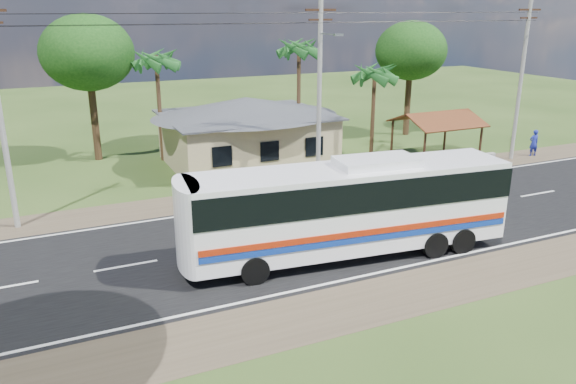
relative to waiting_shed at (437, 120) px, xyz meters
name	(u,v)px	position (x,y,z in m)	size (l,w,h in m)	color
ground	(324,232)	(-13.00, -8.50, -2.73)	(120.00, 120.00, 0.00)	#294117
road	(324,231)	(-13.00, -8.50, -2.72)	(120.00, 16.00, 0.03)	black
house	(246,124)	(-12.00, 4.50, -0.09)	(12.40, 10.00, 5.00)	tan
waiting_shed	(437,120)	(0.00, 0.00, 0.00)	(5.20, 4.48, 3.35)	#341F13
concrete_barrier	(451,165)	(-1.00, -2.90, -2.28)	(7.00, 0.30, 0.90)	#9E9E99
utility_poles	(314,87)	(-10.33, -2.01, 3.04)	(32.80, 2.22, 11.00)	#9E9E99
palm_near	(375,74)	(-3.50, 2.50, 2.98)	(2.80, 2.80, 6.70)	#47301E
palm_mid	(299,49)	(-7.00, 7.00, 4.43)	(2.80, 2.80, 8.20)	#47301E
palm_far	(156,60)	(-17.00, 7.50, 3.95)	(2.80, 2.80, 7.70)	#47301E
tree_behind_house	(87,53)	(-21.00, 9.50, 4.39)	(6.00, 6.00, 9.61)	#47301E
tree_behind_shed	(411,51)	(3.00, 7.50, 3.95)	(5.60, 5.60, 9.02)	#47301E
coach_bus	(351,202)	(-13.27, -11.23, -0.36)	(13.55, 4.23, 4.14)	white
motorcycle	(437,171)	(-2.69, -3.67, -2.31)	(0.56, 1.60, 0.84)	black
person	(534,143)	(6.97, -2.00, -1.80)	(0.68, 0.45, 1.86)	#1B2597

